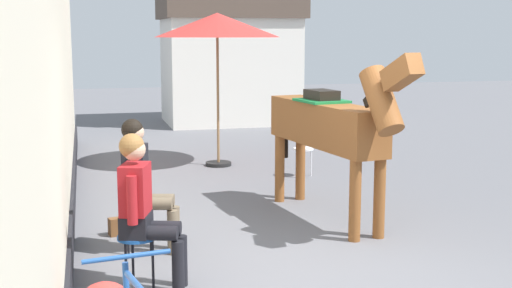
% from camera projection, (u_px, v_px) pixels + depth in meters
% --- Properties ---
extents(ground_plane, '(40.00, 40.00, 0.00)m').
position_uv_depth(ground_plane, '(252.00, 198.00, 9.41)').
color(ground_plane, slate).
extents(pub_facade_wall, '(0.34, 14.00, 3.40)m').
position_uv_depth(pub_facade_wall, '(50.00, 102.00, 7.12)').
color(pub_facade_wall, beige).
rests_on(pub_facade_wall, ground_plane).
extents(distant_cottage, '(3.40, 2.60, 3.50)m').
position_uv_depth(distant_cottage, '(229.00, 51.00, 17.17)').
color(distant_cottage, silver).
rests_on(distant_cottage, ground_plane).
extents(seated_visitor_near, '(0.61, 0.48, 1.39)m').
position_uv_depth(seated_visitor_near, '(143.00, 203.00, 5.96)').
color(seated_visitor_near, '#194C99').
rests_on(seated_visitor_near, ground_plane).
extents(seated_visitor_far, '(0.61, 0.48, 1.39)m').
position_uv_depth(seated_visitor_far, '(142.00, 178.00, 6.97)').
color(seated_visitor_far, '#194C99').
rests_on(seated_visitor_far, ground_plane).
extents(saddled_horse_center, '(0.77, 2.98, 2.06)m').
position_uv_depth(saddled_horse_center, '(331.00, 126.00, 8.10)').
color(saddled_horse_center, brown).
rests_on(saddled_horse_center, ground_plane).
extents(cafe_parasol, '(2.10, 2.10, 2.58)m').
position_uv_depth(cafe_parasol, '(218.00, 26.00, 11.34)').
color(cafe_parasol, black).
rests_on(cafe_parasol, ground_plane).
extents(spare_stool_white, '(0.32, 0.32, 0.46)m').
position_uv_depth(spare_stool_white, '(303.00, 152.00, 10.75)').
color(spare_stool_white, white).
rests_on(spare_stool_white, ground_plane).
extents(satchel_bag, '(0.30, 0.18, 0.20)m').
position_uv_depth(satchel_bag, '(121.00, 226.00, 7.67)').
color(satchel_bag, brown).
rests_on(satchel_bag, ground_plane).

